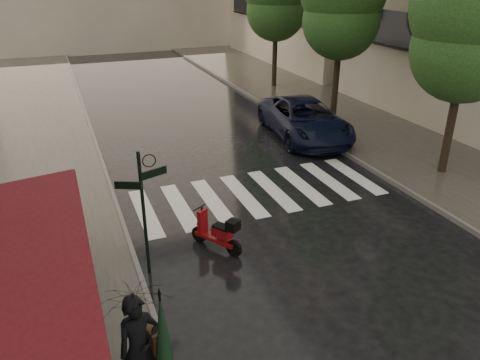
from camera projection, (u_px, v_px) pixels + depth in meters
ground at (242, 343)px, 9.10m from camera, size 120.00×120.00×0.00m
sidewalk_near at (14, 159)px, 17.71m from camera, size 6.00×60.00×0.12m
sidewalk_far at (346, 117)px, 22.66m from camera, size 5.50×60.00×0.12m
curb_near at (97, 148)px, 18.73m from camera, size 0.12×60.00×0.16m
curb_far at (295, 123)px, 21.71m from camera, size 0.12×60.00×0.16m
crosswalk at (258, 193)px, 15.17m from camera, size 7.85×3.20×0.01m
signpost at (143, 204)px, 10.47m from camera, size 1.17×0.29×3.10m
tree_near at (472, 15)px, 14.34m from camera, size 3.80×3.80×7.99m
pedestrian_with_umbrella at (135, 310)px, 7.22m from camera, size 1.38×1.40×2.60m
scooter at (218, 233)px, 11.93m from camera, size 0.96×1.40×1.05m
parked_car at (304, 119)px, 19.86m from camera, size 3.29×6.00×1.59m
parasol_back at (164, 343)px, 7.36m from camera, size 0.40×0.40×2.16m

